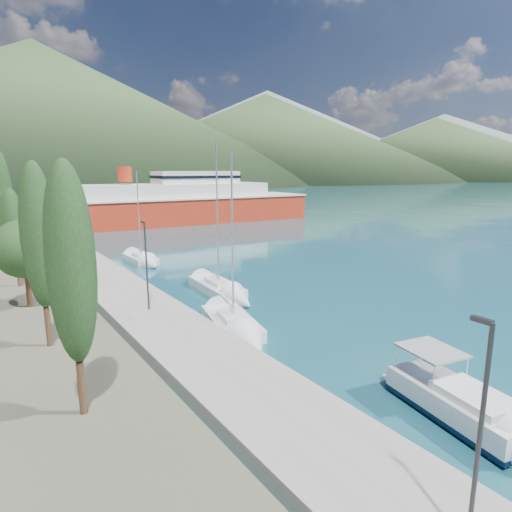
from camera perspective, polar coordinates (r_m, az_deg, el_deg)
ground at (r=135.17m, az=-26.23°, el=5.94°), size 1400.00×1400.00×0.00m
quay at (r=41.82m, az=-19.85°, el=-2.83°), size 5.00×88.00×0.80m
hills_far at (r=654.93m, az=-20.94°, el=16.61°), size 1480.00×900.00×180.00m
hills_near at (r=405.11m, az=-17.96°, el=16.44°), size 1010.00×520.00×115.00m
tree_row at (r=45.41m, az=-30.25°, el=4.30°), size 4.07×62.97×11.44m
lamp_posts at (r=30.40m, az=-14.94°, el=-0.60°), size 0.15×48.49×6.06m
motor_cruiser at (r=19.96m, az=28.64°, el=-19.20°), size 3.96×8.72×3.10m
sailboat_near at (r=26.51m, az=-1.94°, el=-10.48°), size 4.48×8.91×12.29m
sailboat_mid at (r=34.89m, az=-3.70°, el=-5.06°), size 3.02×9.45×13.40m
sailboat_far at (r=48.29m, az=-14.45°, el=-0.77°), size 2.56×7.52×10.98m
ferry at (r=84.33m, az=-11.48°, el=6.63°), size 57.85×14.84×11.39m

